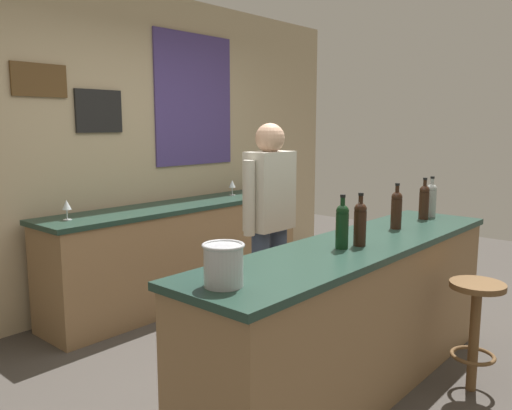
# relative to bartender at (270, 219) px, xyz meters

# --- Properties ---
(ground_plane) EXTENTS (10.00, 10.00, 0.00)m
(ground_plane) POSITION_rel_bartender_xyz_m (-0.18, -0.43, -0.94)
(ground_plane) COLOR #423D38
(back_wall) EXTENTS (6.00, 0.09, 2.80)m
(back_wall) POSITION_rel_bartender_xyz_m (-0.17, 1.60, 0.48)
(back_wall) COLOR tan
(back_wall) RESTS_ON ground_plane
(bar_counter) EXTENTS (2.59, 0.60, 0.92)m
(bar_counter) POSITION_rel_bartender_xyz_m (-0.18, -0.83, -0.47)
(bar_counter) COLOR olive
(bar_counter) RESTS_ON ground_plane
(side_counter) EXTENTS (2.70, 0.56, 0.90)m
(side_counter) POSITION_rel_bartender_xyz_m (0.22, 1.22, -0.48)
(side_counter) COLOR olive
(side_counter) RESTS_ON ground_plane
(bartender) EXTENTS (0.52, 0.21, 1.62)m
(bartender) POSITION_rel_bartender_xyz_m (0.00, 0.00, 0.00)
(bartender) COLOR #384766
(bartender) RESTS_ON ground_plane
(bar_stool) EXTENTS (0.32, 0.32, 0.68)m
(bar_stool) POSITION_rel_bartender_xyz_m (0.28, -1.38, -0.48)
(bar_stool) COLOR brown
(bar_stool) RESTS_ON ground_plane
(wine_bottle_a) EXTENTS (0.07, 0.07, 0.31)m
(wine_bottle_a) POSITION_rel_bartender_xyz_m (-0.37, -0.84, 0.12)
(wine_bottle_a) COLOR black
(wine_bottle_a) RESTS_ON bar_counter
(wine_bottle_b) EXTENTS (0.07, 0.07, 0.31)m
(wine_bottle_b) POSITION_rel_bartender_xyz_m (-0.25, -0.88, 0.12)
(wine_bottle_b) COLOR black
(wine_bottle_b) RESTS_ON bar_counter
(wine_bottle_c) EXTENTS (0.07, 0.07, 0.31)m
(wine_bottle_c) POSITION_rel_bartender_xyz_m (0.34, -0.81, 0.12)
(wine_bottle_c) COLOR black
(wine_bottle_c) RESTS_ON bar_counter
(wine_bottle_d) EXTENTS (0.07, 0.07, 0.31)m
(wine_bottle_d) POSITION_rel_bartender_xyz_m (0.81, -0.80, 0.12)
(wine_bottle_d) COLOR black
(wine_bottle_d) RESTS_ON bar_counter
(wine_bottle_e) EXTENTS (0.07, 0.07, 0.31)m
(wine_bottle_e) POSITION_rel_bartender_xyz_m (0.94, -0.80, 0.12)
(wine_bottle_e) COLOR #999E99
(wine_bottle_e) RESTS_ON bar_counter
(ice_bucket) EXTENTS (0.19, 0.19, 0.19)m
(ice_bucket) POSITION_rel_bartender_xyz_m (-1.30, -0.83, 0.08)
(ice_bucket) COLOR #B7BABF
(ice_bucket) RESTS_ON bar_counter
(wine_glass_a) EXTENTS (0.07, 0.07, 0.16)m
(wine_glass_a) POSITION_rel_bartender_xyz_m (-0.89, 1.23, 0.07)
(wine_glass_a) COLOR silver
(wine_glass_a) RESTS_ON side_counter
(wine_glass_b) EXTENTS (0.07, 0.07, 0.16)m
(wine_glass_b) POSITION_rel_bartender_xyz_m (0.92, 1.26, 0.07)
(wine_glass_b) COLOR silver
(wine_glass_b) RESTS_ON side_counter
(wine_glass_c) EXTENTS (0.07, 0.07, 0.16)m
(wine_glass_c) POSITION_rel_bartender_xyz_m (1.25, 1.23, 0.07)
(wine_glass_c) COLOR silver
(wine_glass_c) RESTS_ON side_counter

